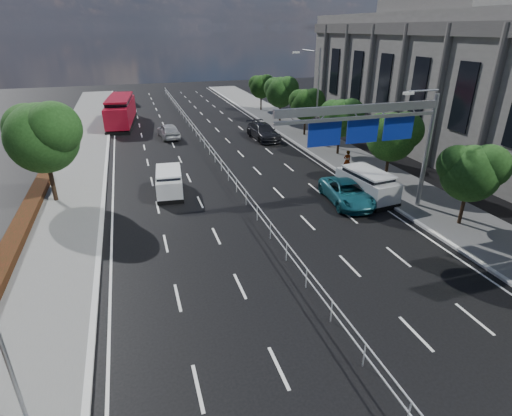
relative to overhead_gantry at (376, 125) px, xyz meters
name	(u,v)px	position (x,y,z in m)	size (l,w,h in m)	color
ground	(351,350)	(-6.74, -10.05, -5.61)	(160.00, 160.00, 0.00)	black
kerb_near	(86,414)	(-15.74, -10.05, -5.54)	(0.25, 140.00, 0.15)	silver
median_fence	(217,159)	(-6.74, 12.45, -5.08)	(0.05, 85.00, 1.02)	silver
overhead_gantry	(376,125)	(0.00, 0.00, 0.00)	(10.24, 0.38, 7.45)	gray
streetlight_far	(315,91)	(3.76, 15.95, -0.40)	(2.78, 2.40, 9.00)	gray
civic_hall	(462,79)	(16.98, 11.95, 0.66)	(14.40, 36.00, 14.35)	slate
near_tree_back	(43,134)	(-18.68, 7.92, -1.00)	(4.84, 4.51, 6.69)	black
far_tree_c	(472,170)	(4.50, -3.07, -2.18)	(3.52, 3.28, 4.94)	black
far_tree_d	(392,134)	(4.51, 4.42, -1.92)	(3.85, 3.59, 5.34)	black
far_tree_e	(341,116)	(4.51, 11.93, -2.05)	(3.63, 3.38, 5.13)	black
far_tree_f	(306,103)	(4.50, 19.43, -2.12)	(3.52, 3.28, 5.02)	black
far_tree_g	(281,90)	(4.51, 26.92, -1.85)	(3.96, 3.69, 5.45)	black
far_tree_h	(261,85)	(4.50, 34.43, -2.18)	(3.41, 3.18, 4.91)	black
white_minivan	(169,182)	(-11.28, 7.13, -4.74)	(2.13, 4.20, 1.76)	black
red_bus	(121,110)	(-14.24, 31.05, -3.89)	(3.78, 11.22, 3.29)	black
near_car_silver	(168,131)	(-9.60, 22.95, -4.84)	(1.81, 4.49, 1.53)	#9DA0A4
near_car_dark	(128,100)	(-13.26, 45.11, -4.86)	(1.59, 4.55, 1.50)	black
silver_minivan	(367,185)	(1.44, 2.28, -4.64)	(2.50, 4.90, 1.96)	black
parked_car_teal	(347,193)	(-0.24, 1.95, -4.89)	(2.39, 5.17, 1.44)	#155562
parked_car_dark	(263,132)	(-0.24, 19.40, -4.81)	(2.23, 5.49, 1.59)	black
pedestrian_a	(347,161)	(2.86, 7.48, -4.64)	(0.60, 0.39, 1.65)	gray
pedestrian_b	(311,134)	(3.71, 16.25, -4.59)	(0.85, 0.66, 1.75)	gray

